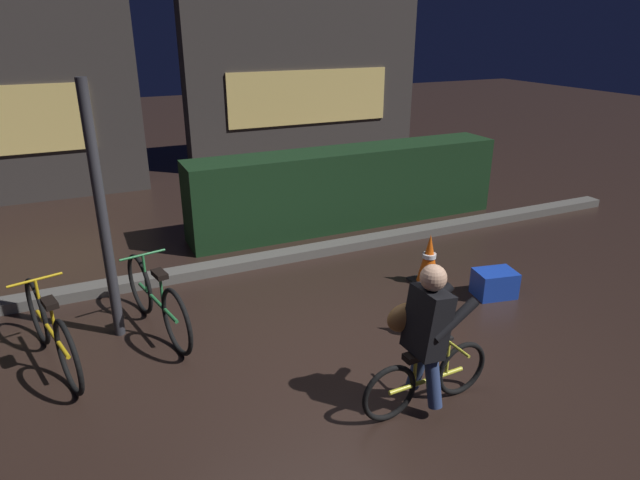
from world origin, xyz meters
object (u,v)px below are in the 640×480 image
object	(u,v)px
parked_bike_center_left	(157,300)
traffic_cone_near	(430,310)
cyclist	(425,337)
parked_bike_left_mid	(52,331)
street_post	(102,217)
blue_crate	(495,283)
traffic_cone_far	(429,260)

from	to	relation	value
parked_bike_center_left	traffic_cone_near	distance (m)	2.66
parked_bike_center_left	cyclist	xyz separation A→B (m)	(1.71, -2.04, 0.29)
parked_bike_center_left	cyclist	size ratio (longest dim) A/B	1.28
parked_bike_left_mid	traffic_cone_near	bearing A→B (deg)	-120.87
street_post	traffic_cone_near	bearing A→B (deg)	-25.26
parked_bike_center_left	blue_crate	xyz separation A→B (m)	(3.55, -0.79, -0.19)
parked_bike_left_mid	cyclist	xyz separation A→B (m)	(2.65, -1.83, 0.28)
parked_bike_left_mid	traffic_cone_near	xyz separation A→B (m)	(3.32, -0.98, -0.06)
blue_crate	traffic_cone_near	bearing A→B (deg)	-161.11
traffic_cone_far	cyclist	xyz separation A→B (m)	(-1.35, -1.84, 0.33)
street_post	blue_crate	world-z (taller)	street_post
traffic_cone_far	cyclist	distance (m)	2.30
street_post	blue_crate	xyz separation A→B (m)	(3.92, -0.90, -1.08)
parked_bike_center_left	traffic_cone_near	world-z (taller)	parked_bike_center_left
traffic_cone_near	cyclist	bearing A→B (deg)	-128.12
traffic_cone_near	street_post	bearing A→B (deg)	154.74
traffic_cone_near	traffic_cone_far	bearing A→B (deg)	55.29
street_post	parked_bike_center_left	xyz separation A→B (m)	(0.37, -0.11, -0.89)
parked_bike_left_mid	street_post	bearing A→B (deg)	-74.80
traffic_cone_near	cyclist	distance (m)	1.14
traffic_cone_near	parked_bike_center_left	bearing A→B (deg)	153.45
parked_bike_left_mid	traffic_cone_far	world-z (taller)	parked_bike_left_mid
parked_bike_center_left	traffic_cone_far	size ratio (longest dim) A/B	2.61
traffic_cone_near	blue_crate	xyz separation A→B (m)	(1.17, 0.40, -0.13)
traffic_cone_near	cyclist	xyz separation A→B (m)	(-0.67, -0.85, 0.35)
blue_crate	cyclist	xyz separation A→B (m)	(-1.84, -1.25, 0.48)
street_post	cyclist	xyz separation A→B (m)	(2.09, -2.15, -0.60)
traffic_cone_near	cyclist	world-z (taller)	cyclist
parked_bike_center_left	blue_crate	distance (m)	3.64
cyclist	parked_bike_left_mid	bearing A→B (deg)	142.88
parked_bike_center_left	traffic_cone_near	bearing A→B (deg)	-128.43
traffic_cone_near	traffic_cone_far	size ratio (longest dim) A/B	0.96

